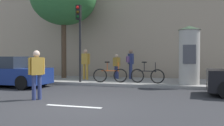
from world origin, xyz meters
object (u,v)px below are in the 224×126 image
at_px(parked_car_dark, 8,72).
at_px(traffic_light, 79,30).
at_px(pedestrian_near_pole, 37,71).
at_px(pedestrian_with_backpack, 86,62).
at_px(pedestrian_with_bag, 130,61).
at_px(bicycle_leaning, 147,75).
at_px(poster_column, 189,55).
at_px(pedestrian_in_red_top, 117,64).
at_px(bicycle_upright, 110,75).
at_px(pedestrian_in_dark_shirt, 184,63).

bearing_deg(parked_car_dark, traffic_light, 26.74).
xyz_separation_m(pedestrian_near_pole, pedestrian_with_backpack, (-0.68, 6.05, 0.20)).
distance_m(traffic_light, pedestrian_with_bag, 3.79).
height_order(bicycle_leaning, parked_car_dark, parked_car_dark).
relative_size(poster_column, bicycle_leaning, 1.61).
height_order(traffic_light, bicycle_leaning, traffic_light).
height_order(poster_column, pedestrian_with_backpack, poster_column).
bearing_deg(pedestrian_near_pole, pedestrian_with_bag, 76.11).
height_order(pedestrian_in_red_top, pedestrian_with_backpack, pedestrian_with_backpack).
relative_size(pedestrian_near_pole, bicycle_leaning, 0.97).
bearing_deg(bicycle_upright, pedestrian_with_bag, 76.35).
distance_m(pedestrian_near_pole, pedestrian_with_bag, 7.38).
distance_m(traffic_light, pedestrian_near_pole, 4.92).
bearing_deg(pedestrian_near_pole, bicycle_leaning, 58.51).
relative_size(pedestrian_with_bag, pedestrian_with_backpack, 1.00).
distance_m(traffic_light, pedestrian_in_dark_shirt, 5.93).
height_order(traffic_light, pedestrian_with_bag, traffic_light).
distance_m(pedestrian_in_red_top, bicycle_upright, 2.32).
bearing_deg(pedestrian_near_pole, pedestrian_in_red_top, 82.57).
xyz_separation_m(pedestrian_with_bag, bicycle_upright, (-0.56, -2.33, -0.68)).
xyz_separation_m(bicycle_upright, parked_car_dark, (-4.79, -1.92, 0.18)).
bearing_deg(bicycle_upright, poster_column, 5.39).
relative_size(traffic_light, bicycle_leaning, 2.28).
height_order(poster_column, pedestrian_in_red_top, poster_column).
xyz_separation_m(pedestrian_with_backpack, parked_car_dark, (-2.91, -3.13, -0.48)).
height_order(pedestrian_with_bag, bicycle_leaning, pedestrian_with_bag).
height_order(pedestrian_near_pole, pedestrian_in_dark_shirt, pedestrian_in_dark_shirt).
distance_m(pedestrian_with_backpack, bicycle_upright, 2.33).
bearing_deg(pedestrian_in_red_top, parked_car_dark, -137.23).
bearing_deg(parked_car_dark, pedestrian_with_backpack, 47.05).
distance_m(pedestrian_in_dark_shirt, bicycle_upright, 4.12).
relative_size(pedestrian_in_red_top, pedestrian_in_dark_shirt, 0.90).
xyz_separation_m(pedestrian_in_red_top, pedestrian_in_dark_shirt, (3.93, -0.45, 0.10)).
relative_size(pedestrian_with_backpack, bicycle_upright, 1.02).
bearing_deg(pedestrian_with_bag, bicycle_upright, -103.65).
bearing_deg(traffic_light, pedestrian_in_red_top, 62.76).
bearing_deg(pedestrian_with_bag, parked_car_dark, -141.62).
height_order(pedestrian_near_pole, bicycle_leaning, pedestrian_near_pole).
relative_size(poster_column, bicycle_upright, 1.65).
bearing_deg(bicycle_leaning, pedestrian_in_dark_shirt, 42.06).
distance_m(pedestrian_near_pole, bicycle_upright, 5.01).
bearing_deg(parked_car_dark, pedestrian_in_red_top, 42.77).
height_order(pedestrian_in_red_top, parked_car_dark, pedestrian_in_red_top).
relative_size(pedestrian_with_bag, bicycle_upright, 1.02).
height_order(pedestrian_with_backpack, parked_car_dark, pedestrian_with_backpack).
xyz_separation_m(bicycle_leaning, parked_car_dark, (-6.69, -2.14, 0.18)).
height_order(pedestrian_with_bag, parked_car_dark, pedestrian_with_bag).
relative_size(pedestrian_near_pole, pedestrian_in_red_top, 1.15).
xyz_separation_m(pedestrian_in_red_top, bicycle_upright, (0.28, -2.26, -0.49)).
relative_size(pedestrian_with_backpack, bicycle_leaning, 1.00).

